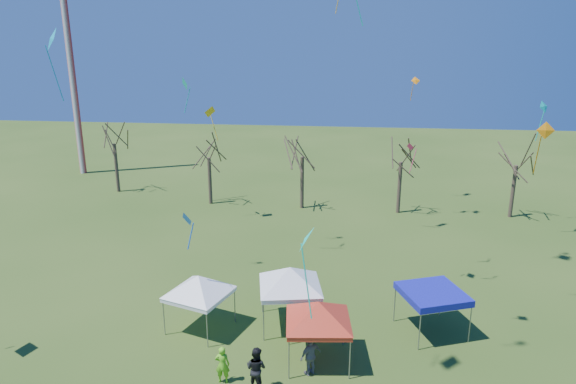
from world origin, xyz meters
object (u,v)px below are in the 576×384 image
(tent_red, at_px, (319,306))
(person_grey, at_px, (311,355))
(tent_white_mid, at_px, (290,271))
(tree_4, at_px, (519,146))
(tent_white_west, at_px, (198,279))
(tree_1, at_px, (208,141))
(tree_0, at_px, (112,126))
(tree_3, at_px, (402,143))
(person_green, at_px, (222,365))
(tree_2, at_px, (302,138))
(person_dark, at_px, (256,368))
(tent_blue, at_px, (433,294))
(radio_mast, at_px, (70,59))

(tent_red, height_order, person_grey, tent_red)
(tent_white_mid, distance_m, tent_red, 3.45)
(tree_4, distance_m, tent_white_mid, 25.55)
(tent_white_west, bearing_deg, tree_1, 103.62)
(tree_0, bearing_deg, tree_1, -15.18)
(tree_3, distance_m, tree_4, 9.32)
(tent_white_mid, distance_m, person_green, 5.99)
(tree_2, xyz_separation_m, tree_4, (17.72, -0.38, -0.23))
(tree_3, bearing_deg, tree_0, 172.92)
(tree_2, xyz_separation_m, person_green, (-1.18, -24.67, -5.42))
(tent_white_west, xyz_separation_m, person_dark, (3.71, -4.39, -1.79))
(tent_blue, bearing_deg, person_dark, -145.61)
(tent_white_west, relative_size, tent_white_mid, 0.88)
(tree_4, bearing_deg, radio_mast, 167.01)
(tent_white_west, bearing_deg, tree_3, 59.83)
(tree_1, height_order, tent_blue, tree_1)
(person_green, bearing_deg, tree_1, -78.48)
(radio_mast, height_order, tent_red, radio_mast)
(radio_mast, relative_size, person_grey, 13.27)
(tree_0, distance_m, person_green, 33.12)
(tree_2, bearing_deg, tree_3, -2.27)
(tree_0, bearing_deg, tent_white_west, -57.30)
(tent_red, distance_m, person_dark, 3.85)
(tent_blue, bearing_deg, tree_2, 113.30)
(tree_2, height_order, tent_white_west, tree_2)
(tent_white_mid, height_order, person_grey, tent_white_mid)
(tent_red, bearing_deg, tree_0, 129.70)
(radio_mast, xyz_separation_m, person_dark, (25.99, -34.56, -11.51))
(radio_mast, height_order, tent_blue, radio_mast)
(tent_white_west, xyz_separation_m, tent_red, (6.18, -2.10, 0.07))
(tent_white_west, distance_m, person_green, 5.04)
(tent_white_west, distance_m, tent_red, 6.53)
(tree_0, relative_size, tent_blue, 2.25)
(tree_1, distance_m, tent_white_west, 21.64)
(person_dark, bearing_deg, tent_white_west, -27.00)
(tree_1, xyz_separation_m, tree_2, (8.40, -0.27, 0.50))
(radio_mast, relative_size, tent_white_west, 6.74)
(tree_2, relative_size, person_green, 4.72)
(tree_3, height_order, tent_white_mid, tree_3)
(tree_4, bearing_deg, tent_white_mid, -130.67)
(tree_3, bearing_deg, tree_2, 177.73)
(tree_1, bearing_deg, tent_blue, -49.61)
(tree_1, bearing_deg, person_green, -73.86)
(person_grey, distance_m, person_green, 3.88)
(tree_2, height_order, tree_3, tree_2)
(tree_3, relative_size, person_dark, 4.00)
(tree_0, bearing_deg, tent_white_mid, -49.00)
(radio_mast, xyz_separation_m, tree_3, (34.03, -9.96, -6.42))
(person_green, bearing_deg, tree_0, -62.61)
(radio_mast, bearing_deg, tree_3, -16.31)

